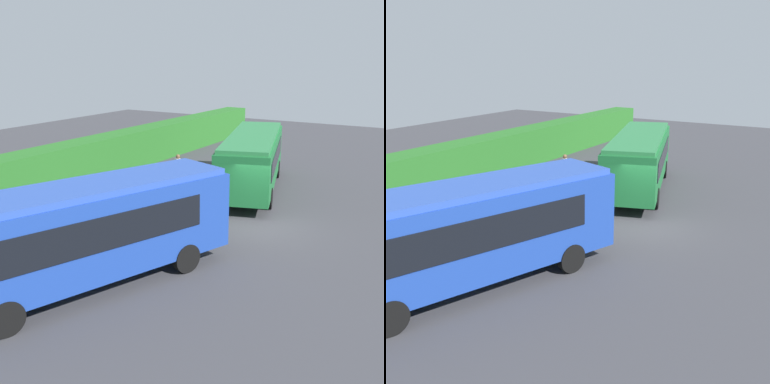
{
  "view_description": "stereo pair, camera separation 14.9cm",
  "coord_description": "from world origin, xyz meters",
  "views": [
    {
      "loc": [
        -17.99,
        -7.43,
        7.1
      ],
      "look_at": [
        -1.41,
        2.42,
        1.49
      ],
      "focal_mm": 44.86,
      "sensor_mm": 36.0,
      "label": 1
    },
    {
      "loc": [
        -17.91,
        -7.56,
        7.1
      ],
      "look_at": [
        -1.41,
        2.42,
        1.49
      ],
      "focal_mm": 44.86,
      "sensor_mm": 36.0,
      "label": 2
    }
  ],
  "objects": [
    {
      "name": "ground_plane",
      "position": [
        0.0,
        0.0,
        0.0
      ],
      "size": [
        64.0,
        64.0,
        0.0
      ],
      "primitive_type": "plane",
      "color": "#38383D"
    },
    {
      "name": "bus_green",
      "position": [
        5.02,
        2.52,
        1.76
      ],
      "size": [
        10.08,
        5.38,
        3.03
      ],
      "rotation": [
        0.0,
        0.0,
        0.31
      ],
      "color": "#19602D",
      "rests_on": "ground_plane"
    },
    {
      "name": "hedge_row",
      "position": [
        0.0,
        11.6,
        1.16
      ],
      "size": [
        44.0,
        1.79,
        2.32
      ],
      "primitive_type": "cube",
      "color": "#246221",
      "rests_on": "ground_plane"
    },
    {
      "name": "person_center",
      "position": [
        -3.56,
        3.42,
        0.9
      ],
      "size": [
        0.4,
        0.47,
        1.7
      ],
      "rotation": [
        0.0,
        0.0,
        0.43
      ],
      "color": "olive",
      "rests_on": "ground_plane"
    },
    {
      "name": "person_left",
      "position": [
        -5.09,
        3.73,
        0.9
      ],
      "size": [
        0.47,
        0.38,
        1.71
      ],
      "rotation": [
        0.0,
        0.0,
        4.37
      ],
      "color": "#334C8C",
      "rests_on": "ground_plane"
    },
    {
      "name": "bus_blue",
      "position": [
        -7.82,
        2.32,
        1.91
      ],
      "size": [
        9.9,
        5.51,
        3.33
      ],
      "rotation": [
        0.0,
        0.0,
        -0.35
      ],
      "color": "navy",
      "rests_on": "ground_plane"
    },
    {
      "name": "person_right",
      "position": [
        3.47,
        6.19,
        0.98
      ],
      "size": [
        0.44,
        0.48,
        1.84
      ],
      "rotation": [
        0.0,
        0.0,
        2.57
      ],
      "color": "olive",
      "rests_on": "ground_plane"
    }
  ]
}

